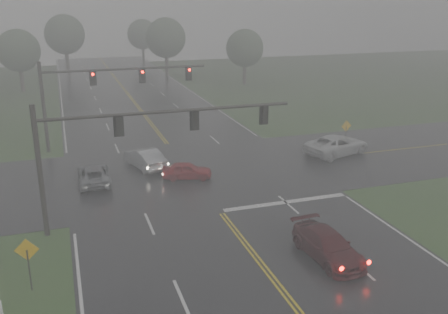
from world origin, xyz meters
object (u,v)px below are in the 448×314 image
object	(u,v)px
sedan_maroon	(327,258)
signal_gantry_near	(124,138)
car_grey	(95,183)
pickup_white	(336,154)
sedan_silver	(145,168)
sedan_red	(187,179)
signal_gantry_far	(96,86)

from	to	relation	value
sedan_maroon	signal_gantry_near	size ratio (longest dim) A/B	0.33
car_grey	pickup_white	distance (m)	20.06
car_grey	pickup_white	size ratio (longest dim) A/B	0.79
sedan_silver	car_grey	bearing A→B (deg)	13.41
sedan_red	signal_gantry_far	xyz separation A→B (m)	(-5.30, 10.21, 5.43)
signal_gantry_far	sedan_red	bearing A→B (deg)	-62.55
sedan_maroon	pickup_white	xyz separation A→B (m)	(9.59, 15.39, 0.00)
sedan_red	car_grey	size ratio (longest dim) A/B	0.78
car_grey	signal_gantry_far	distance (m)	10.65
signal_gantry_far	sedan_silver	bearing A→B (deg)	-67.64
sedan_red	sedan_maroon	bearing A→B (deg)	-148.36
pickup_white	signal_gantry_far	distance (m)	21.32
sedan_silver	sedan_red	bearing A→B (deg)	110.32
sedan_maroon	signal_gantry_far	bearing A→B (deg)	107.46
signal_gantry_far	pickup_white	bearing A→B (deg)	-24.16
sedan_red	signal_gantry_near	distance (m)	9.71
sedan_red	signal_gantry_far	size ratio (longest dim) A/B	0.26
signal_gantry_near	signal_gantry_far	size ratio (longest dim) A/B	1.03
sedan_maroon	car_grey	distance (m)	18.08
sedan_silver	signal_gantry_far	distance (m)	9.14
pickup_white	signal_gantry_far	bearing A→B (deg)	49.05
sedan_silver	signal_gantry_near	bearing A→B (deg)	58.99
sedan_silver	signal_gantry_near	world-z (taller)	signal_gantry_near
sedan_silver	car_grey	world-z (taller)	sedan_silver
sedan_red	car_grey	distance (m)	6.64
sedan_red	sedan_silver	bearing A→B (deg)	51.92
signal_gantry_near	signal_gantry_far	xyz separation A→B (m)	(-0.19, 16.55, 0.15)
sedan_maroon	car_grey	xyz separation A→B (m)	(-10.46, 14.75, 0.00)
sedan_maroon	sedan_silver	xyz separation A→B (m)	(-6.42, 17.03, 0.00)
sedan_red	signal_gantry_far	world-z (taller)	signal_gantry_far
pickup_white	signal_gantry_near	size ratio (longest dim) A/B	0.40
sedan_silver	pickup_white	distance (m)	16.09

